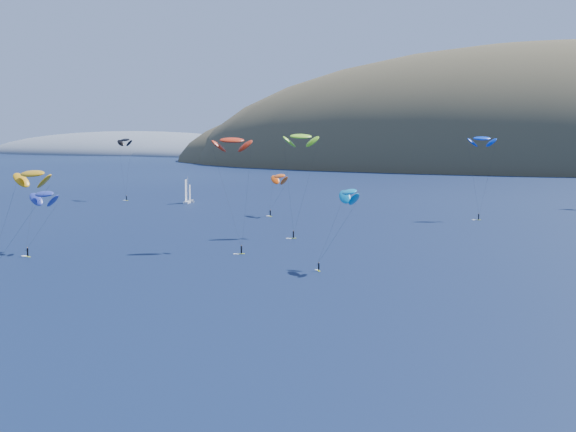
# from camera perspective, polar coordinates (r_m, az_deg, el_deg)

# --- Properties ---
(ground) EXTENTS (2800.00, 2800.00, 0.00)m
(ground) POSITION_cam_1_polar(r_m,az_deg,el_deg) (97.52, -17.60, -9.93)
(ground) COLOR black
(ground) RESTS_ON ground
(headland) EXTENTS (460.00, 250.00, 60.00)m
(headland) POSITION_cam_1_polar(r_m,az_deg,el_deg) (965.48, -9.55, 4.21)
(headland) COLOR slate
(headland) RESTS_ON ground
(sailboat) EXTENTS (8.32, 7.31, 9.94)m
(sailboat) POSITION_cam_1_polar(r_m,az_deg,el_deg) (296.77, -7.17, 1.08)
(sailboat) COLOR white
(sailboat) RESTS_ON ground
(kitesurfer_1) EXTENTS (9.28, 9.14, 14.84)m
(kitesurfer_1) POSITION_cam_1_polar(r_m,az_deg,el_deg) (250.78, -0.60, 2.86)
(kitesurfer_1) COLOR #E1FB1B
(kitesurfer_1) RESTS_ON ground
(kitesurfer_2) EXTENTS (8.85, 10.66, 21.05)m
(kitesurfer_2) POSITION_cam_1_polar(r_m,az_deg,el_deg) (153.06, -17.72, 2.88)
(kitesurfer_2) COLOR #E1FB1B
(kitesurfer_2) RESTS_ON ground
(kitesurfer_3) EXTENTS (9.51, 12.99, 27.51)m
(kitesurfer_3) POSITION_cam_1_polar(r_m,az_deg,el_deg) (203.90, 0.92, 5.67)
(kitesurfer_3) COLOR #E1FB1B
(kitesurfer_3) RESTS_ON ground
(kitesurfer_4) EXTENTS (9.01, 8.46, 26.49)m
(kitesurfer_4) POSITION_cam_1_polar(r_m,az_deg,el_deg) (248.30, 13.63, 5.37)
(kitesurfer_4) COLOR #E1FB1B
(kitesurfer_4) RESTS_ON ground
(kitesurfer_5) EXTENTS (8.63, 9.89, 16.98)m
(kitesurfer_5) POSITION_cam_1_polar(r_m,az_deg,el_deg) (153.67, 4.38, 1.71)
(kitesurfer_5) COLOR #E1FB1B
(kitesurfer_5) RESTS_ON ground
(kitesurfer_9) EXTENTS (11.18, 12.34, 26.76)m
(kitesurfer_9) POSITION_cam_1_polar(r_m,az_deg,el_deg) (180.53, -4.00, 5.38)
(kitesurfer_9) COLOR #E1FB1B
(kitesurfer_9) RESTS_ON ground
(kitesurfer_10) EXTENTS (9.63, 12.29, 15.08)m
(kitesurfer_10) POSITION_cam_1_polar(r_m,az_deg,el_deg) (184.30, -16.94, 1.50)
(kitesurfer_10) COLOR #E1FB1B
(kitesurfer_10) RESTS_ON ground
(kitesurfer_12) EXTENTS (9.07, 9.24, 25.18)m
(kitesurfer_12) POSITION_cam_1_polar(r_m,az_deg,el_deg) (317.33, -11.53, 5.31)
(kitesurfer_12) COLOR #E1FB1B
(kitesurfer_12) RESTS_ON ground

